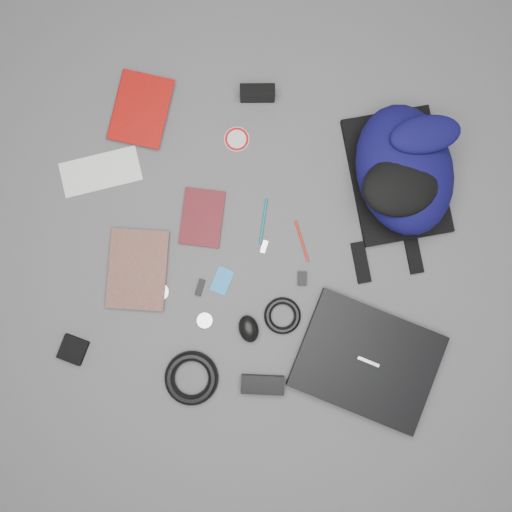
# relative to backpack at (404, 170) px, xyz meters

# --- Properties ---
(ground) EXTENTS (4.00, 4.00, 0.00)m
(ground) POSITION_rel_backpack_xyz_m (-0.40, -0.30, -0.09)
(ground) COLOR #4F4F51
(ground) RESTS_ON ground
(backpack) EXTENTS (0.42, 0.51, 0.18)m
(backpack) POSITION_rel_backpack_xyz_m (0.00, 0.00, 0.00)
(backpack) COLOR black
(backpack) RESTS_ON ground
(laptop) EXTENTS (0.46, 0.40, 0.04)m
(laptop) POSITION_rel_backpack_xyz_m (-0.03, -0.57, -0.07)
(laptop) COLOR black
(laptop) RESTS_ON ground
(textbook_red) EXTENTS (0.19, 0.24, 0.02)m
(textbook_red) POSITION_rel_backpack_xyz_m (-0.90, 0.11, -0.08)
(textbook_red) COLOR #910908
(textbook_red) RESTS_ON ground
(comic_book) EXTENTS (0.19, 0.26, 0.02)m
(comic_book) POSITION_rel_backpack_xyz_m (-0.84, -0.39, -0.08)
(comic_book) COLOR #C9610E
(comic_book) RESTS_ON ground
(envelope) EXTENTS (0.27, 0.19, 0.00)m
(envelope) POSITION_rel_backpack_xyz_m (-0.91, -0.10, -0.09)
(envelope) COLOR silver
(envelope) RESTS_ON ground
(dvd_case) EXTENTS (0.13, 0.18, 0.01)m
(dvd_case) POSITION_rel_backpack_xyz_m (-0.58, -0.20, -0.08)
(dvd_case) COLOR #410C10
(dvd_case) RESTS_ON ground
(compact_camera) EXTENTS (0.11, 0.05, 0.06)m
(compact_camera) POSITION_rel_backpack_xyz_m (-0.46, 0.20, -0.06)
(compact_camera) COLOR black
(compact_camera) RESTS_ON ground
(sticker_disc) EXTENTS (0.08, 0.08, 0.00)m
(sticker_disc) POSITION_rel_backpack_xyz_m (-0.51, 0.05, -0.09)
(sticker_disc) COLOR silver
(sticker_disc) RESTS_ON ground
(pen_teal) EXTENTS (0.01, 0.14, 0.01)m
(pen_teal) POSITION_rel_backpack_xyz_m (-0.39, -0.19, -0.09)
(pen_teal) COLOR #0D6078
(pen_teal) RESTS_ON ground
(pen_red) EXTENTS (0.06, 0.13, 0.01)m
(pen_red) POSITION_rel_backpack_xyz_m (-0.26, -0.24, -0.09)
(pen_red) COLOR #B31E0D
(pen_red) RESTS_ON ground
(id_badge) EXTENTS (0.07, 0.09, 0.00)m
(id_badge) POSITION_rel_backpack_xyz_m (-0.49, -0.39, -0.09)
(id_badge) COLOR blue
(id_badge) RESTS_ON ground
(usb_black) EXTENTS (0.03, 0.05, 0.01)m
(usb_black) POSITION_rel_backpack_xyz_m (-0.56, -0.42, -0.09)
(usb_black) COLOR black
(usb_black) RESTS_ON ground
(usb_silver) EXTENTS (0.02, 0.04, 0.01)m
(usb_silver) POSITION_rel_backpack_xyz_m (-0.38, -0.27, -0.09)
(usb_silver) COLOR silver
(usb_silver) RESTS_ON ground
(key_fob) EXTENTS (0.03, 0.05, 0.01)m
(key_fob) POSITION_rel_backpack_xyz_m (-0.25, -0.35, -0.08)
(key_fob) COLOR black
(key_fob) RESTS_ON ground
(mouse) EXTENTS (0.09, 0.10, 0.04)m
(mouse) POSITION_rel_backpack_xyz_m (-0.39, -0.52, -0.07)
(mouse) COLOR black
(mouse) RESTS_ON ground
(headphone_left) EXTENTS (0.06, 0.06, 0.01)m
(headphone_left) POSITION_rel_backpack_xyz_m (-0.68, -0.45, -0.08)
(headphone_left) COLOR silver
(headphone_left) RESTS_ON ground
(headphone_right) EXTENTS (0.06, 0.06, 0.01)m
(headphone_right) POSITION_rel_backpack_xyz_m (-0.53, -0.51, -0.09)
(headphone_right) COLOR silver
(headphone_right) RESTS_ON ground
(cable_coil) EXTENTS (0.14, 0.14, 0.02)m
(cable_coil) POSITION_rel_backpack_xyz_m (-0.30, -0.47, -0.08)
(cable_coil) COLOR black
(cable_coil) RESTS_ON ground
(power_brick) EXTENTS (0.13, 0.06, 0.03)m
(power_brick) POSITION_rel_backpack_xyz_m (-0.33, -0.68, -0.08)
(power_brick) COLOR black
(power_brick) RESTS_ON ground
(power_cord_coil) EXTENTS (0.20, 0.20, 0.03)m
(power_cord_coil) POSITION_rel_backpack_xyz_m (-0.54, -0.69, -0.08)
(power_cord_coil) COLOR black
(power_cord_coil) RESTS_ON ground
(pouch) EXTENTS (0.09, 0.09, 0.02)m
(pouch) POSITION_rel_backpack_xyz_m (-0.91, -0.65, -0.08)
(pouch) COLOR black
(pouch) RESTS_ON ground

